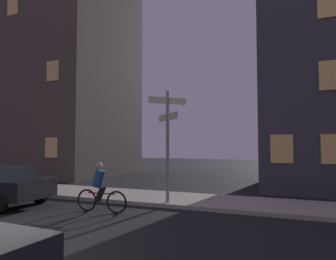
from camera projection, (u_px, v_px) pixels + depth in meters
The scene contains 5 objects.
ground_plane at pixel (10, 249), 6.19m from camera, with size 80.00×80.00×0.00m, color black.
sidewalk_kerb at pixel (145, 197), 11.99m from camera, with size 40.00×2.64×0.14m, color #9E9991.
signpost at pixel (168, 136), 10.66m from camera, with size 1.18×1.18×3.97m.
cyclist at pixel (100, 189), 9.62m from camera, with size 1.82×0.34×1.61m.
building_left_block at pixel (41, 67), 23.94m from camera, with size 13.90×8.45×16.87m.
Camera 1 is at (5.43, -4.60, 2.18)m, focal length 31.89 mm.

